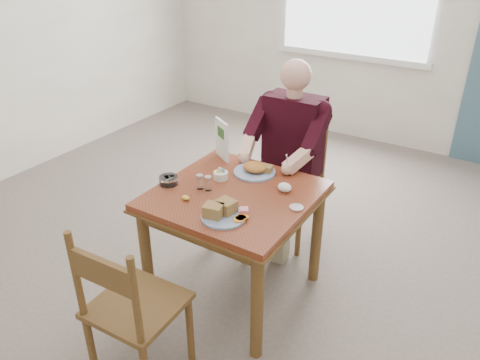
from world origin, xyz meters
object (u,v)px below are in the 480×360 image
Objects in this scene: chair_far at (292,180)px; table at (235,208)px; near_plate at (223,212)px; far_plate at (256,169)px; diner at (289,143)px; chair_near at (131,309)px.

table is at bearing -90.00° from chair_far.
chair_far is 1.11m from near_plate.
near_plate is 0.84× the size of far_plate.
table is at bearing 109.50° from near_plate.
diner is at bearing -89.99° from chair_far.
far_plate reaches higher than table.
table is 0.87m from chair_near.
chair_near is 1.59m from diner.
diner reaches higher than chair_far.
far_plate is (-0.11, 0.54, -0.00)m from near_plate.
diner reaches higher than far_plate.
near_plate reaches higher than table.
diner is at bearing 95.48° from near_plate.
far_plate is (-0.02, -0.43, -0.03)m from diner.
chair_far is at bearing 90.00° from table.
near_plate is (0.09, -1.06, 0.30)m from chair_far.
chair_near is at bearing -92.30° from diner.
near_plate is (0.09, -0.26, 0.14)m from table.
chair_far reaches higher than table.
far_plate is at bearing -92.27° from chair_far.
diner reaches higher than chair_near.
near_plate reaches higher than far_plate.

